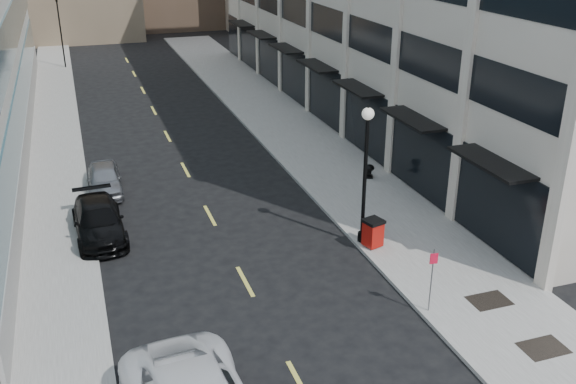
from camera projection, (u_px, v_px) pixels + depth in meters
sidewalk_right at (317, 153)px, 36.25m from camera, size 5.00×80.00×0.15m
sidewalk_left at (56, 184)px, 32.10m from camera, size 3.00×80.00×0.15m
grate_mid at (543, 348)px, 19.72m from camera, size 1.40×1.00×0.01m
grate_far at (489, 301)px, 22.16m from camera, size 1.40×1.00×0.01m
road_centerline at (197, 191)px, 31.44m from camera, size 0.15×68.20×0.01m
traffic_signal at (57, 2)px, 54.52m from camera, size 0.66×0.66×6.98m
car_black_pickup at (99, 221)px, 26.69m from camera, size 2.18×4.95×1.41m
car_silver_sedan at (104, 179)px, 31.04m from camera, size 1.74×4.06×1.37m
trash_bin at (373, 232)px, 25.60m from camera, size 0.88×0.89×1.17m
lamppost at (365, 164)px, 24.92m from camera, size 0.48×0.48×5.76m
sign_post at (432, 271)px, 21.01m from camera, size 0.27×0.07×2.34m
urn_planter at (369, 170)px, 32.49m from camera, size 0.50×0.50×0.70m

